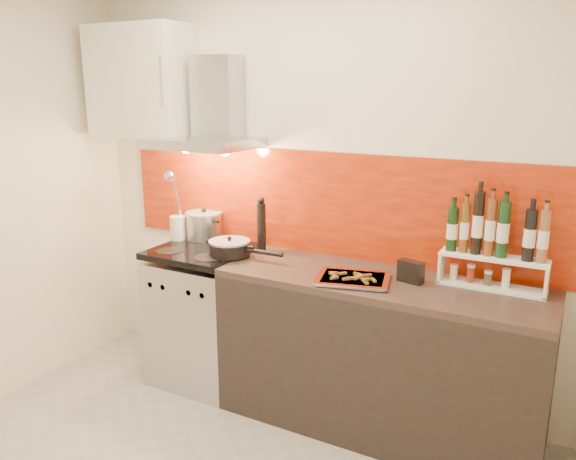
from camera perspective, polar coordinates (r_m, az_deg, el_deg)
The scene contains 13 objects.
back_wall at distance 3.47m, azimuth 3.56°, elevation 4.04°, with size 3.40×0.02×2.60m, color silver.
backsplash at distance 3.45m, azimuth 4.21°, elevation 2.62°, with size 3.00×0.02×0.64m, color maroon.
range_stove at distance 3.81m, azimuth -8.33°, elevation -8.62°, with size 0.60×0.60×0.91m.
counter at distance 3.29m, azimuth 9.14°, elevation -12.35°, with size 1.80×0.60×0.90m.
range_hood at distance 3.63m, azimuth -7.73°, elevation 11.45°, with size 0.62×0.50×0.61m.
upper_cabinet at distance 3.96m, azimuth -14.59°, elevation 14.37°, with size 0.70×0.35×0.72m, color white.
stock_pot at distance 3.87m, azimuth -8.51°, elevation 0.49°, with size 0.25×0.25×0.22m.
saute_pan at distance 3.48m, azimuth -5.84°, elevation -1.80°, with size 0.50×0.26×0.12m.
utensil_jar at distance 3.85m, azimuth -11.25°, elevation 0.96°, with size 0.10×0.15×0.49m.
pepper_mill at distance 3.54m, azimuth -2.72°, elevation 0.47°, with size 0.06×0.06×0.35m.
step_shelf at distance 3.07m, azimuth 20.14°, elevation -1.58°, with size 0.54×0.15×0.50m.
caddy_box at distance 3.08m, azimuth 12.35°, elevation -4.14°, with size 0.14×0.06×0.12m, color black.
baking_tray at distance 3.06m, azimuth 6.62°, elevation -4.92°, with size 0.45×0.39×0.03m.
Camera 1 is at (1.43, -1.69, 1.92)m, focal length 35.00 mm.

